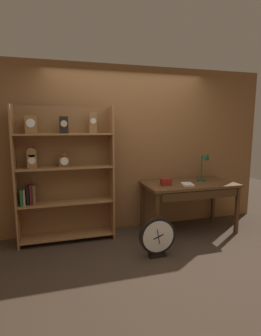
% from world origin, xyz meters
% --- Properties ---
extents(ground_plane, '(10.00, 10.00, 0.00)m').
position_xyz_m(ground_plane, '(0.00, 0.00, 0.00)').
color(ground_plane, '#3D2D21').
extents(back_wood_panel, '(4.80, 0.05, 2.60)m').
position_xyz_m(back_wood_panel, '(0.00, 1.32, 1.30)').
color(back_wood_panel, brown).
rests_on(back_wood_panel, ground).
extents(bookshelf, '(1.35, 0.31, 1.95)m').
position_xyz_m(bookshelf, '(-1.03, 1.05, 0.99)').
color(bookshelf, '#9E6B3D').
rests_on(bookshelf, ground).
extents(workbench, '(1.44, 0.74, 0.78)m').
position_xyz_m(workbench, '(0.91, 0.86, 0.70)').
color(workbench, brown).
rests_on(workbench, ground).
extents(desk_lamp, '(0.21, 0.21, 0.49)m').
position_xyz_m(desk_lamp, '(1.23, 0.97, 1.09)').
color(desk_lamp, '#1E472D').
rests_on(desk_lamp, workbench).
extents(toolbox_small, '(0.15, 0.11, 0.11)m').
position_xyz_m(toolbox_small, '(0.48, 0.83, 0.83)').
color(toolbox_small, maroon).
rests_on(toolbox_small, workbench).
extents(open_repair_manual, '(0.20, 0.25, 0.02)m').
position_xyz_m(open_repair_manual, '(0.80, 0.75, 0.79)').
color(open_repair_manual, silver).
rests_on(open_repair_manual, workbench).
extents(round_clock_large, '(0.48, 0.11, 0.52)m').
position_xyz_m(round_clock_large, '(0.10, 0.20, 0.27)').
color(round_clock_large, black).
rests_on(round_clock_large, ground).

